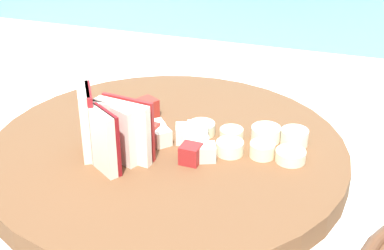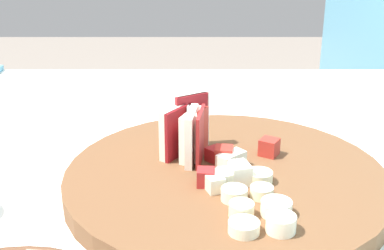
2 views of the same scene
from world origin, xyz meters
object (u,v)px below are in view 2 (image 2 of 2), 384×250
object	(u,v)px
cutting_board	(225,180)
apple_wedge_fan	(189,131)
apple_dice_pile	(232,164)
banana_slice_rows	(253,201)

from	to	relation	value
cutting_board	apple_wedge_fan	world-z (taller)	apple_wedge_fan
cutting_board	apple_dice_pile	size ratio (longest dim) A/B	3.16
banana_slice_rows	apple_wedge_fan	bearing A→B (deg)	-152.25
cutting_board	apple_dice_pile	bearing A→B (deg)	89.53
banana_slice_rows	cutting_board	bearing A→B (deg)	-163.97
cutting_board	banana_slice_rows	world-z (taller)	banana_slice_rows
apple_dice_pile	banana_slice_rows	size ratio (longest dim) A/B	0.91
apple_wedge_fan	apple_dice_pile	bearing A→B (deg)	48.91
apple_dice_pile	cutting_board	bearing A→B (deg)	-90.47
apple_dice_pile	banana_slice_rows	bearing A→B (deg)	10.71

